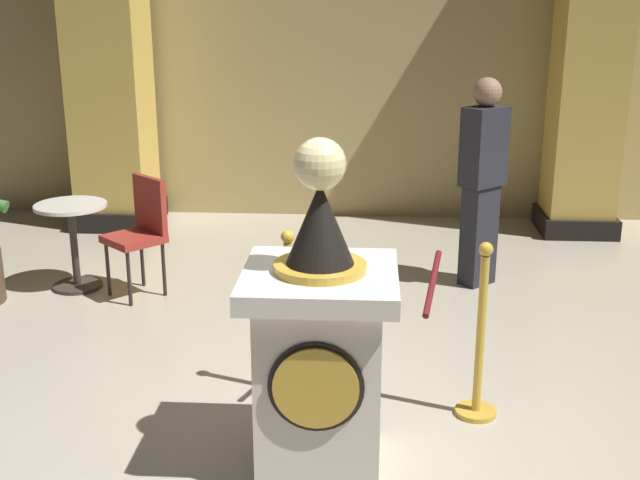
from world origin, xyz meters
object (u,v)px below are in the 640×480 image
object	(u,v)px
cafe_chair_red	(141,226)
stanchion_near	(479,356)
cafe_table	(73,235)
bystander_guest	(482,177)
pedestal_clock	(320,346)
stanchion_far	(289,337)

from	to	relation	value
cafe_chair_red	stanchion_near	bearing A→B (deg)	-36.70
cafe_chair_red	cafe_table	bearing A→B (deg)	171.11
bystander_guest	cafe_chair_red	size ratio (longest dim) A/B	1.79
pedestal_clock	bystander_guest	xyz separation A→B (m)	(1.15, 2.81, 0.25)
stanchion_far	cafe_table	bearing A→B (deg)	138.63
stanchion_far	pedestal_clock	bearing A→B (deg)	-73.12
stanchion_near	bystander_guest	xyz separation A→B (m)	(0.28, 2.24, 0.55)
pedestal_clock	cafe_table	size ratio (longest dim) A/B	2.38
stanchion_near	stanchion_far	distance (m)	1.13
pedestal_clock	cafe_table	distance (m)	3.33
cafe_table	cafe_chair_red	bearing A→B (deg)	-8.89
stanchion_near	cafe_chair_red	distance (m)	3.08
cafe_table	cafe_chair_red	distance (m)	0.62
pedestal_clock	stanchion_far	xyz separation A→B (m)	(-0.24, 0.78, -0.30)
stanchion_far	cafe_chair_red	xyz separation A→B (m)	(-1.35, 1.62, 0.21)
pedestal_clock	cafe_chair_red	bearing A→B (deg)	123.38
stanchion_far	cafe_chair_red	distance (m)	2.12
stanchion_near	cafe_table	world-z (taller)	stanchion_near
pedestal_clock	cafe_chair_red	world-z (taller)	pedestal_clock
cafe_table	cafe_chair_red	xyz separation A→B (m)	(0.60, -0.09, 0.11)
bystander_guest	cafe_chair_red	bearing A→B (deg)	-171.60
cafe_table	bystander_guest	bearing A→B (deg)	5.31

